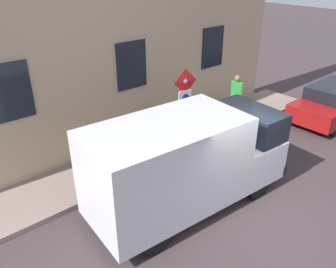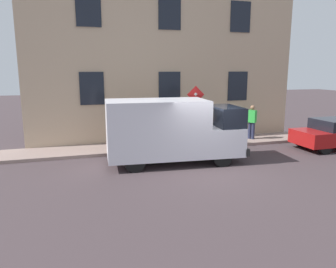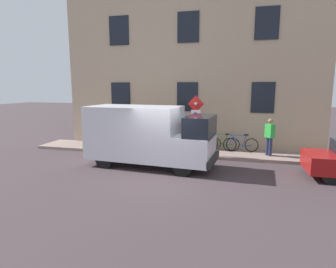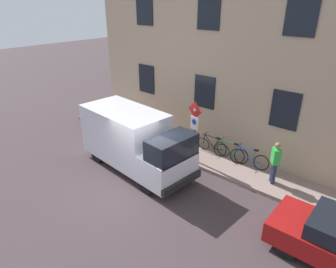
{
  "view_description": "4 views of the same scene",
  "coord_description": "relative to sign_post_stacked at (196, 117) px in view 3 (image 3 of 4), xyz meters",
  "views": [
    {
      "loc": [
        -4.01,
        6.04,
        5.77
      ],
      "look_at": [
        2.91,
        0.06,
        1.07
      ],
      "focal_mm": 36.7,
      "sensor_mm": 36.0,
      "label": 1
    },
    {
      "loc": [
        -10.65,
        4.69,
        3.63
      ],
      "look_at": [
        2.01,
        0.9,
        0.99
      ],
      "focal_mm": 34.65,
      "sensor_mm": 36.0,
      "label": 2
    },
    {
      "loc": [
        -9.84,
        -2.66,
        3.33
      ],
      "look_at": [
        2.83,
        0.56,
        1.1
      ],
      "focal_mm": 30.16,
      "sensor_mm": 36.0,
      "label": 3
    },
    {
      "loc": [
        -6.38,
        -7.33,
        6.69
      ],
      "look_at": [
        2.8,
        0.56,
        1.15
      ],
      "focal_mm": 31.65,
      "sensor_mm": 36.0,
      "label": 4
    }
  ],
  "objects": [
    {
      "name": "bicycle_green",
      "position": [
        1.17,
        -1.16,
        -1.41
      ],
      "size": [
        0.46,
        1.71,
        0.89
      ],
      "rotation": [
        0.0,
        0.0,
        1.59
      ],
      "color": "black",
      "rests_on": "sidewalk_slab"
    },
    {
      "name": "bicycle_blue",
      "position": [
        1.17,
        -2.06,
        -1.41
      ],
      "size": [
        0.48,
        1.72,
        0.89
      ],
      "rotation": [
        0.0,
        0.0,
        1.7
      ],
      "color": "black",
      "rests_on": "sidewalk_slab"
    },
    {
      "name": "bicycle_black",
      "position": [
        1.17,
        -0.26,
        -1.41
      ],
      "size": [
        0.46,
        1.71,
        0.89
      ],
      "rotation": [
        0.0,
        0.0,
        1.61
      ],
      "color": "black",
      "rests_on": "sidewalk_slab"
    },
    {
      "name": "sidewalk_slab",
      "position": [
        0.75,
        0.71,
        -1.85
      ],
      "size": [
        1.93,
        15.6,
        0.14
      ],
      "primitive_type": "cube",
      "color": "gray",
      "rests_on": "ground_plane"
    },
    {
      "name": "delivery_van",
      "position": [
        -1.9,
        1.71,
        -0.59
      ],
      "size": [
        2.41,
        5.47,
        2.5
      ],
      "rotation": [
        0.0,
        0.0,
        4.63
      ],
      "color": "silver",
      "rests_on": "ground_plane"
    },
    {
      "name": "sign_post_stacked",
      "position": [
        0.0,
        0.0,
        0.0
      ],
      "size": [
        0.19,
        0.55,
        2.65
      ],
      "color": "#474C47",
      "rests_on": "sidewalk_slab"
    },
    {
      "name": "ground_plane",
      "position": [
        -3.04,
        0.71,
        -1.92
      ],
      "size": [
        80.0,
        80.0,
        0.0
      ],
      "primitive_type": "plane",
      "color": "#403437"
    },
    {
      "name": "building_facade",
      "position": [
        2.07,
        0.71,
        2.41
      ],
      "size": [
        0.75,
        13.6,
        8.66
      ],
      "color": "tan",
      "rests_on": "ground_plane"
    },
    {
      "name": "pedestrian",
      "position": [
        0.64,
        -3.34,
        -0.85
      ],
      "size": [
        0.48,
        0.45,
        1.72
      ],
      "rotation": [
        0.0,
        0.0,
        5.35
      ],
      "color": "#262B47",
      "rests_on": "sidewalk_slab"
    },
    {
      "name": "litter_bin",
      "position": [
        0.14,
        1.47,
        -1.33
      ],
      "size": [
        0.44,
        0.44,
        0.9
      ],
      "primitive_type": "cylinder",
      "color": "#2D5133",
      "rests_on": "sidewalk_slab"
    }
  ]
}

